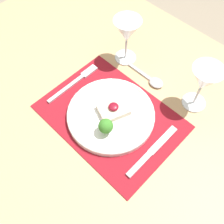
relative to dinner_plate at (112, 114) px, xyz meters
The scene contains 9 objects.
ground_plane 0.76m from the dinner_plate, 123.10° to the right, with size 8.00×8.00×0.00m, color gray.
dining_table 0.10m from the dinner_plate, 123.10° to the right, with size 1.44×1.03×0.75m.
placemat 0.02m from the dinner_plate, 123.10° to the right, with size 0.42×0.30×0.00m, color maroon.
dinner_plate is the anchor object (origin of this frame).
fork 0.18m from the dinner_plate, behind, with size 0.02×0.21×0.01m.
knife 0.17m from the dinner_plate, ahead, with size 0.02×0.21×0.01m.
spoon 0.19m from the dinner_plate, 91.95° to the left, with size 0.19×0.04×0.01m.
wine_glass_near 0.28m from the dinner_plate, 55.24° to the left, with size 0.09×0.09×0.16m.
wine_glass_far 0.27m from the dinner_plate, 123.14° to the left, with size 0.09×0.09×0.17m.
Camera 1 is at (0.29, -0.29, 1.45)m, focal length 42.00 mm.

